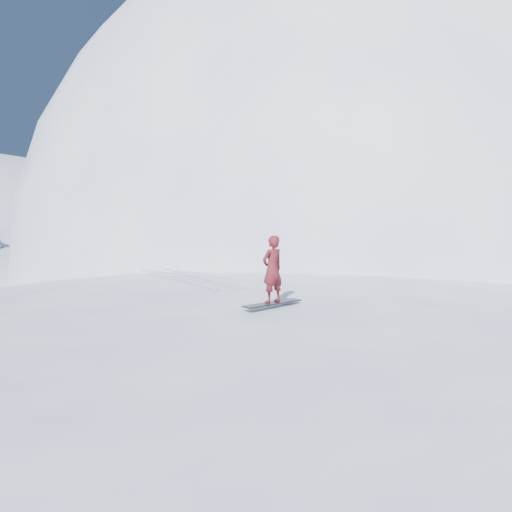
{
  "coord_description": "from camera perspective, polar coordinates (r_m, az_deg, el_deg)",
  "views": [
    {
      "loc": [
        -6.09,
        -11.42,
        4.68
      ],
      "look_at": [
        -0.82,
        0.53,
        3.5
      ],
      "focal_mm": 35.0,
      "sensor_mm": 36.0,
      "label": 1
    }
  ],
  "objects": [
    {
      "name": "peak_shoulder",
      "position": [
        35.61,
        3.27,
        -2.38
      ],
      "size": [
        28.0,
        24.0,
        18.0
      ],
      "primitive_type": "ellipsoid",
      "color": "white",
      "rests_on": "ground"
    },
    {
      "name": "wind_bumps",
      "position": [
        15.36,
        -1.56,
        -12.58
      ],
      "size": [
        16.0,
        14.4,
        1.0
      ],
      "color": "white",
      "rests_on": "ground"
    },
    {
      "name": "board_tracks",
      "position": [
        17.29,
        -7.04,
        -2.38
      ],
      "size": [
        3.13,
        5.91,
        0.04
      ],
      "color": "silver",
      "rests_on": "ground"
    },
    {
      "name": "summit_peak",
      "position": [
        47.02,
        13.01,
        -0.67
      ],
      "size": [
        60.0,
        56.0,
        56.0
      ],
      "primitive_type": "ellipsoid",
      "color": "white",
      "rests_on": "ground"
    },
    {
      "name": "snowboarder",
      "position": [
        12.23,
        1.89,
        -1.52
      ],
      "size": [
        0.69,
        0.55,
        1.66
      ],
      "primitive_type": "imported",
      "rotation": [
        0.0,
        0.0,
        3.43
      ],
      "color": "maroon",
      "rests_on": "snowboard"
    },
    {
      "name": "near_ridge",
      "position": [
        16.74,
        2.31,
        -11.07
      ],
      "size": [
        36.0,
        28.0,
        4.8
      ],
      "primitive_type": "ellipsoid",
      "color": "white",
      "rests_on": "ground"
    },
    {
      "name": "ground",
      "position": [
        13.76,
        4.13,
        -14.73
      ],
      "size": [
        400.0,
        400.0,
        0.0
      ],
      "primitive_type": "plane",
      "color": "white",
      "rests_on": "ground"
    },
    {
      "name": "snowboard",
      "position": [
        12.36,
        1.88,
        -5.4
      ],
      "size": [
        1.73,
        0.79,
        0.03
      ],
      "primitive_type": "cube",
      "rotation": [
        0.0,
        0.0,
        0.28
      ],
      "color": "black",
      "rests_on": "near_ridge"
    }
  ]
}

